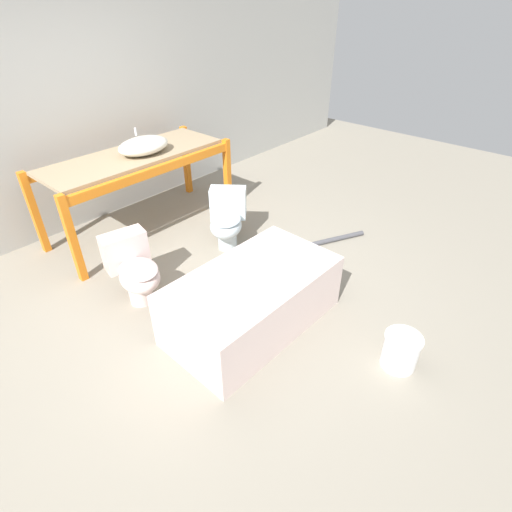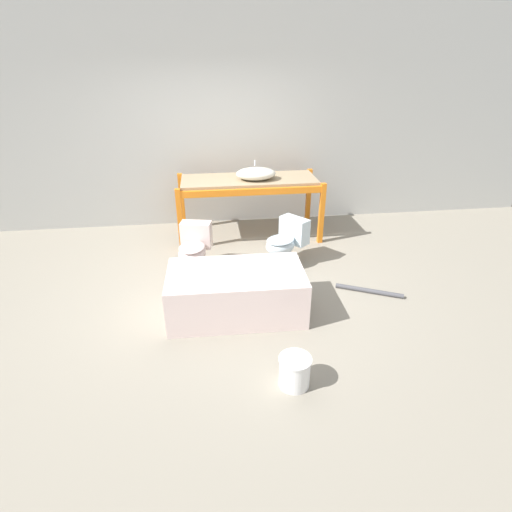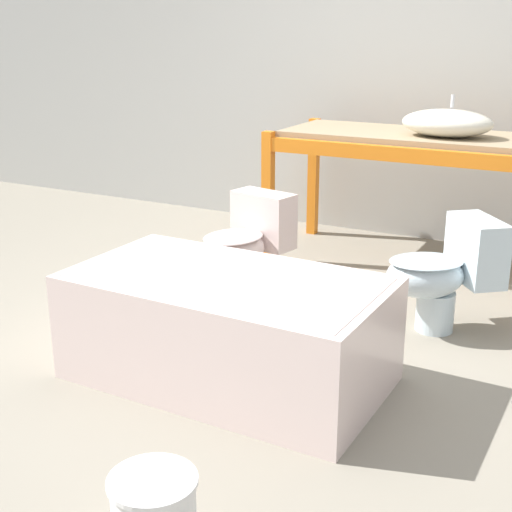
% 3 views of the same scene
% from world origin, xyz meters
% --- Properties ---
extents(ground_plane, '(12.00, 12.00, 0.00)m').
position_xyz_m(ground_plane, '(0.00, 0.00, 0.00)').
color(ground_plane, gray).
extents(warehouse_wall_rear, '(10.80, 0.08, 3.20)m').
position_xyz_m(warehouse_wall_rear, '(0.00, 2.15, 1.60)').
color(warehouse_wall_rear, '#ADADA8').
rests_on(warehouse_wall_rear, ground_plane).
extents(shelving_rack, '(2.09, 0.85, 0.90)m').
position_xyz_m(shelving_rack, '(0.48, 1.45, 0.78)').
color(shelving_rack, orange).
rests_on(shelving_rack, ground_plane).
extents(sink_basin, '(0.57, 0.39, 0.25)m').
position_xyz_m(sink_basin, '(0.57, 1.37, 0.99)').
color(sink_basin, silver).
rests_on(sink_basin, shelving_rack).
extents(bathtub_main, '(1.44, 0.82, 0.50)m').
position_xyz_m(bathtub_main, '(0.10, -0.59, 0.29)').
color(bathtub_main, silver).
rests_on(bathtub_main, ground_plane).
extents(toilet_near, '(0.68, 0.64, 0.61)m').
position_xyz_m(toilet_near, '(0.83, 0.43, 0.34)').
color(toilet_near, silver).
rests_on(toilet_near, ground_plane).
extents(toilet_far, '(0.47, 0.64, 0.61)m').
position_xyz_m(toilet_far, '(-0.34, 0.39, 0.34)').
color(toilet_far, silver).
rests_on(toilet_far, ground_plane).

